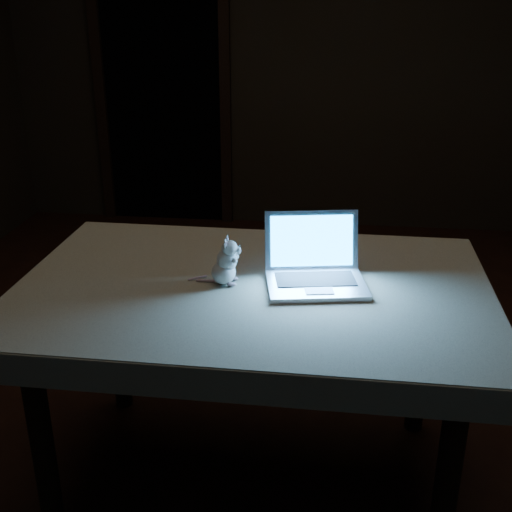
# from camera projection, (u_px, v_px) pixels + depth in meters

# --- Properties ---
(floor) EXTENTS (5.00, 5.00, 0.00)m
(floor) POSITION_uv_depth(u_px,v_px,m) (274.00, 406.00, 2.89)
(floor) COLOR black
(floor) RESTS_ON ground
(back_wall) EXTENTS (4.50, 0.04, 2.60)m
(back_wall) POSITION_uv_depth(u_px,v_px,m) (307.00, 55.00, 4.69)
(back_wall) COLOR black
(back_wall) RESTS_ON ground
(doorway) EXTENTS (1.06, 0.36, 2.13)m
(doorway) POSITION_uv_depth(u_px,v_px,m) (162.00, 86.00, 4.90)
(doorway) COLOR black
(doorway) RESTS_ON back_wall
(table) EXTENTS (1.51, 0.98, 0.80)m
(table) POSITION_uv_depth(u_px,v_px,m) (253.00, 385.00, 2.34)
(table) COLOR black
(table) RESTS_ON floor
(tablecloth) EXTENTS (1.65, 1.14, 0.10)m
(tablecloth) POSITION_uv_depth(u_px,v_px,m) (256.00, 298.00, 2.20)
(tablecloth) COLOR beige
(tablecloth) RESTS_ON table
(laptop) EXTENTS (0.37, 0.34, 0.22)m
(laptop) POSITION_uv_depth(u_px,v_px,m) (318.00, 257.00, 2.11)
(laptop) COLOR silver
(laptop) RESTS_ON tablecloth
(plush_mouse) EXTENTS (0.12, 0.12, 0.16)m
(plush_mouse) POSITION_uv_depth(u_px,v_px,m) (223.00, 261.00, 2.16)
(plush_mouse) COLOR silver
(plush_mouse) RESTS_ON tablecloth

